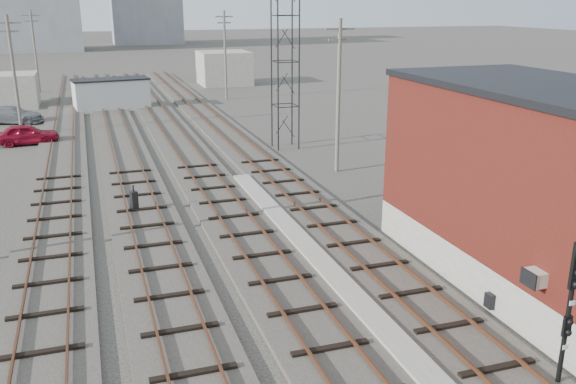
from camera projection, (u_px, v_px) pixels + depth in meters
name	position (u px, v px, depth m)	size (l,w,h in m)	color
ground	(162.00, 100.00, 64.12)	(320.00, 320.00, 0.00)	#282621
track_right	(231.00, 137.00, 45.83)	(3.20, 90.00, 0.39)	#332D28
track_mid_right	(178.00, 141.00, 44.63)	(3.20, 90.00, 0.39)	#332D28
track_mid_left	(121.00, 145.00, 43.42)	(3.20, 90.00, 0.39)	#332D28
track_left	(62.00, 149.00, 42.22)	(3.20, 90.00, 0.39)	#332D28
platform_curb	(333.00, 277.00, 22.59)	(0.90, 28.00, 0.26)	gray
brick_building	(537.00, 185.00, 21.83)	(6.54, 12.20, 7.22)	gray
lattice_tower	(285.00, 39.00, 40.89)	(1.60, 1.60, 15.00)	black
utility_pole_left_b	(14.00, 73.00, 45.34)	(1.80, 0.24, 9.00)	#595147
utility_pole_left_c	(35.00, 49.00, 67.98)	(1.80, 0.24, 9.00)	#595147
utility_pole_right_a	(338.00, 92.00, 35.67)	(1.80, 0.24, 9.00)	#595147
utility_pole_right_b	(225.00, 53.00, 62.83)	(1.80, 0.24, 9.00)	#595147
shed_right	(224.00, 68.00, 75.28)	(6.00, 6.00, 4.00)	gray
signal_mast	(571.00, 303.00, 15.57)	(0.40, 0.42, 4.27)	gray
switch_stand	(134.00, 201.00, 29.52)	(0.40, 0.40, 1.35)	black
site_trailer	(111.00, 94.00, 57.74)	(7.35, 3.94, 2.95)	silver
car_red	(27.00, 134.00, 43.88)	(1.76, 4.37, 1.49)	maroon
car_grey	(13.00, 115.00, 51.46)	(2.02, 4.97, 1.44)	slate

